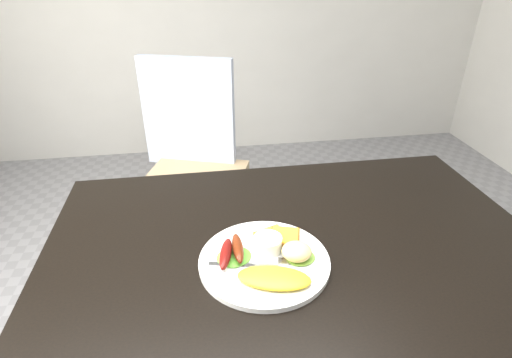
{
  "coord_description": "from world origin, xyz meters",
  "views": [
    {
      "loc": [
        -0.21,
        -0.74,
        1.35
      ],
      "look_at": [
        -0.09,
        0.06,
        0.9
      ],
      "focal_mm": 28.0,
      "sensor_mm": 36.0,
      "label": 1
    }
  ],
  "objects_px": {
    "dining_table": "(296,249)",
    "person": "(299,137)",
    "plate": "(264,261)",
    "dining_chair": "(193,183)"
  },
  "relations": [
    {
      "from": "dining_table",
      "to": "dining_chair",
      "type": "height_order",
      "value": "dining_table"
    },
    {
      "from": "dining_table",
      "to": "plate",
      "type": "relative_size",
      "value": 4.08
    },
    {
      "from": "dining_chair",
      "to": "plate",
      "type": "distance_m",
      "value": 1.0
    },
    {
      "from": "person",
      "to": "plate",
      "type": "xyz_separation_m",
      "value": [
        -0.23,
        -0.59,
        -0.04
      ]
    },
    {
      "from": "dining_chair",
      "to": "person",
      "type": "xyz_separation_m",
      "value": [
        0.4,
        -0.34,
        0.34
      ]
    },
    {
      "from": "dining_chair",
      "to": "person",
      "type": "height_order",
      "value": "person"
    },
    {
      "from": "dining_chair",
      "to": "dining_table",
      "type": "bearing_deg",
      "value": -54.68
    },
    {
      "from": "dining_table",
      "to": "plate",
      "type": "xyz_separation_m",
      "value": [
        -0.09,
        -0.06,
        0.03
      ]
    },
    {
      "from": "dining_table",
      "to": "person",
      "type": "height_order",
      "value": "person"
    },
    {
      "from": "dining_chair",
      "to": "person",
      "type": "bearing_deg",
      "value": -21.77
    }
  ]
}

